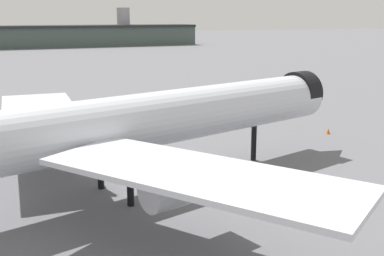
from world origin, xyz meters
TOP-DOWN VIEW (x-y plane):
  - ground at (0.00, 0.00)m, footprint 900.00×900.00m
  - airliner_near_gate at (-2.27, -0.78)m, footprint 55.23×49.42m
  - terminal_building at (14.27, 222.95)m, footprint 171.01×22.39m
  - baggage_cart_trailing at (-6.93, 32.16)m, footprint 2.81×2.59m
  - traffic_cone_near_nose at (29.75, 10.29)m, footprint 0.63×0.63m

SIDE VIEW (x-z plane):
  - ground at x=0.00m, z-range 0.00..0.00m
  - traffic_cone_near_nose at x=29.75m, z-range 0.00..0.78m
  - baggage_cart_trailing at x=-6.93m, z-range 0.07..1.89m
  - terminal_building at x=14.27m, z-range -4.49..16.21m
  - airliner_near_gate at x=-2.27m, z-range -0.90..14.21m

